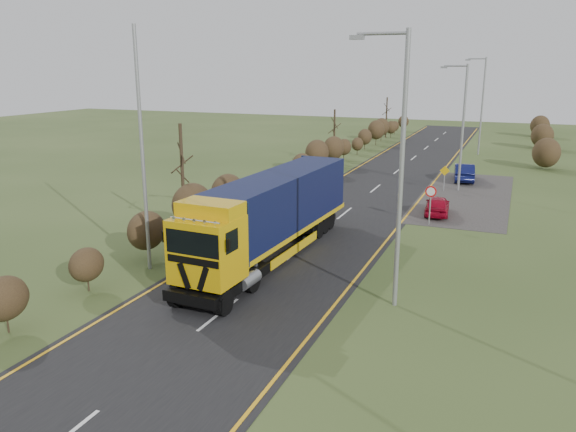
% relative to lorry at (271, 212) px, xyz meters
% --- Properties ---
extents(ground, '(160.00, 160.00, 0.00)m').
position_rel_lorry_xyz_m(ground, '(0.80, -2.54, -2.26)').
color(ground, '#33451D').
rests_on(ground, ground).
extents(road, '(8.00, 120.00, 0.02)m').
position_rel_lorry_xyz_m(road, '(0.80, 7.46, -2.25)').
color(road, black).
rests_on(road, ground).
extents(layby, '(6.00, 18.00, 0.02)m').
position_rel_lorry_xyz_m(layby, '(7.30, 17.46, -2.25)').
color(layby, '#322E2C').
rests_on(layby, ground).
extents(lane_markings, '(7.52, 116.00, 0.01)m').
position_rel_lorry_xyz_m(lane_markings, '(0.80, 7.15, -2.23)').
color(lane_markings, gold).
rests_on(lane_markings, road).
extents(hedgerow, '(2.24, 102.04, 6.05)m').
position_rel_lorry_xyz_m(hedgerow, '(-5.20, 5.35, -0.64)').
color(hedgerow, '#312216').
rests_on(hedgerow, ground).
extents(lorry, '(2.91, 14.39, 3.98)m').
position_rel_lorry_xyz_m(lorry, '(0.00, 0.00, 0.00)').
color(lorry, black).
rests_on(lorry, ground).
extents(car_red_hatchback, '(1.73, 3.61, 1.19)m').
position_rel_lorry_xyz_m(car_red_hatchback, '(6.15, 11.36, -1.67)').
color(car_red_hatchback, '#A0081F').
rests_on(car_red_hatchback, ground).
extents(car_blue_sedan, '(1.99, 4.38, 1.39)m').
position_rel_lorry_xyz_m(car_blue_sedan, '(6.62, 23.12, -1.56)').
color(car_blue_sedan, '#0B0F3D').
rests_on(car_blue_sedan, ground).
extents(streetlight_near, '(2.14, 0.20, 10.11)m').
position_rel_lorry_xyz_m(streetlight_near, '(6.46, -3.19, 3.35)').
color(streetlight_near, gray).
rests_on(streetlight_near, ground).
extents(streetlight_mid, '(1.93, 0.18, 9.08)m').
position_rel_lorry_xyz_m(streetlight_mid, '(6.49, 19.20, 2.74)').
color(streetlight_mid, gray).
rests_on(streetlight_mid, ground).
extents(streetlight_far, '(2.09, 0.20, 9.85)m').
position_rel_lorry_xyz_m(streetlight_far, '(6.47, 38.50, 3.19)').
color(streetlight_far, gray).
rests_on(streetlight_far, ground).
extents(left_pole, '(0.16, 0.16, 10.53)m').
position_rel_lorry_xyz_m(left_pole, '(-4.49, -3.40, 3.01)').
color(left_pole, gray).
rests_on(left_pole, ground).
extents(speed_sign, '(0.64, 0.10, 2.30)m').
position_rel_lorry_xyz_m(speed_sign, '(6.07, 8.80, -0.65)').
color(speed_sign, gray).
rests_on(speed_sign, ground).
extents(warning_board, '(0.72, 0.11, 1.88)m').
position_rel_lorry_xyz_m(warning_board, '(5.63, 18.60, -1.12)').
color(warning_board, gray).
rests_on(warning_board, ground).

